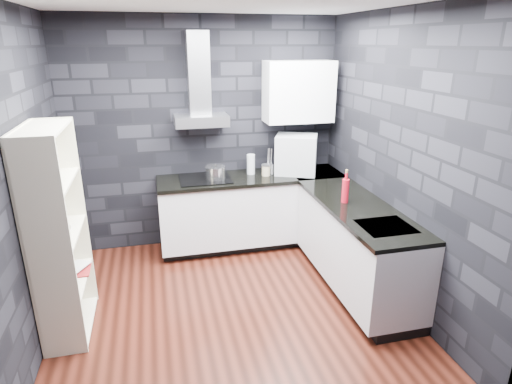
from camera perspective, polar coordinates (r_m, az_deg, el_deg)
name	(u,v)px	position (r m, az deg, el deg)	size (l,w,h in m)	color
ground	(231,309)	(4.22, -3.29, -15.33)	(3.20, 3.20, 0.00)	#431810
wall_back	(204,135)	(5.19, -6.90, 7.56)	(3.20, 0.05, 2.70)	black
wall_front	(286,266)	(2.16, 4.04, -9.78)	(3.20, 0.05, 2.70)	black
wall_left	(18,188)	(3.72, -29.12, 0.46)	(0.05, 3.20, 2.70)	black
wall_right	(400,161)	(4.21, 18.68, 3.88)	(0.05, 3.20, 2.70)	black
toekick_back	(251,239)	(5.42, -0.69, -6.32)	(2.18, 0.50, 0.10)	black
toekick_right	(356,282)	(4.65, 13.24, -11.54)	(0.50, 1.78, 0.10)	black
counter_back_cab	(251,209)	(5.21, -0.61, -2.24)	(2.20, 0.60, 0.76)	silver
counter_right_cab	(356,245)	(4.43, 13.20, -6.85)	(0.60, 1.80, 0.76)	silver
counter_back_top	(252,178)	(5.07, -0.60, 1.92)	(2.20, 0.62, 0.04)	black
counter_right_top	(358,208)	(4.27, 13.49, -2.04)	(0.62, 1.80, 0.04)	black
counter_corner_top	(315,173)	(5.31, 7.83, 2.55)	(0.62, 0.62, 0.04)	black
hood_body	(201,120)	(4.95, -7.29, 9.45)	(0.60, 0.34, 0.12)	#ADADB2
hood_chimney	(199,73)	(4.96, -7.65, 15.39)	(0.24, 0.20, 0.90)	#ADADB2
upper_cabinet	(299,92)	(5.16, 5.69, 13.16)	(0.80, 0.35, 0.70)	white
cooktop	(205,179)	(4.98, -6.80, 1.78)	(0.58, 0.50, 0.01)	black
sink_rim	(386,227)	(3.87, 16.94, -4.44)	(0.44, 0.40, 0.01)	#ADADB2
pot	(216,173)	(4.94, -5.42, 2.52)	(0.22, 0.22, 0.13)	silver
glass_vase	(251,164)	(5.12, -0.69, 3.72)	(0.10, 0.10, 0.24)	silver
storage_jar	(266,171)	(5.07, 1.33, 2.88)	(0.10, 0.10, 0.12)	tan
utensil_crock	(269,169)	(5.11, 1.77, 3.07)	(0.10, 0.10, 0.13)	silver
appliance_garage	(296,155)	(5.15, 5.37, 4.95)	(0.48, 0.37, 0.48)	#B0B4B8
red_bottle	(345,191)	(4.29, 11.82, 0.15)	(0.07, 0.07, 0.24)	#A90E1E
bookshelf	(59,234)	(3.91, -24.84, -5.13)	(0.34, 0.80, 1.80)	beige
fruit_bowl	(56,234)	(3.83, -25.09, -5.04)	(0.24, 0.24, 0.06)	white
book_red	(68,262)	(4.16, -23.83, -8.49)	(0.18, 0.02, 0.24)	maroon
book_second	(68,256)	(4.22, -23.76, -7.77)	(0.16, 0.02, 0.21)	#B2B2B2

